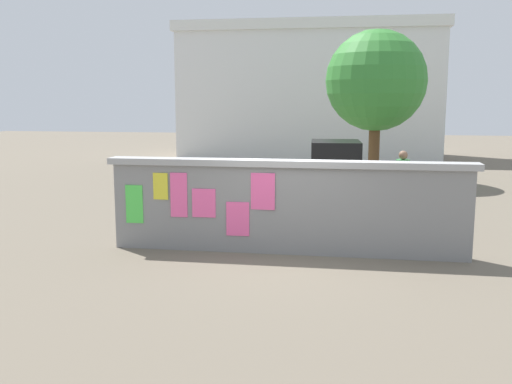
# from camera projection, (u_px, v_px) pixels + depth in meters

# --- Properties ---
(ground) EXTENTS (60.00, 60.00, 0.00)m
(ground) POSITION_uv_depth(u_px,v_px,m) (314.00, 189.00, 18.73)
(ground) COLOR #6B6051
(poster_wall) EXTENTS (6.87, 0.42, 1.76)m
(poster_wall) POSITION_uv_depth(u_px,v_px,m) (286.00, 206.00, 10.79)
(poster_wall) COLOR gray
(poster_wall) RESTS_ON ground
(auto_rickshaw_truck) EXTENTS (3.69, 1.73, 1.85)m
(auto_rickshaw_truck) POSITION_uv_depth(u_px,v_px,m) (295.00, 178.00, 14.57)
(auto_rickshaw_truck) COLOR black
(auto_rickshaw_truck) RESTS_ON ground
(motorcycle) EXTENTS (1.90, 0.56, 0.87)m
(motorcycle) POSITION_uv_depth(u_px,v_px,m) (409.00, 215.00, 12.20)
(motorcycle) COLOR black
(motorcycle) RESTS_ON ground
(person_walking) EXTENTS (0.41, 0.41, 1.62)m
(person_walking) POSITION_uv_depth(u_px,v_px,m) (402.00, 176.00, 14.33)
(person_walking) COLOR #338CBF
(person_walking) RESTS_ON ground
(tree_roadside) EXTENTS (3.54, 3.54, 5.29)m
(tree_roadside) POSITION_uv_depth(u_px,v_px,m) (376.00, 81.00, 20.24)
(tree_roadside) COLOR brown
(tree_roadside) RESTS_ON ground
(building_background) EXTENTS (13.11, 4.53, 6.62)m
(building_background) POSITION_uv_depth(u_px,v_px,m) (309.00, 90.00, 29.24)
(building_background) COLOR silver
(building_background) RESTS_ON ground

